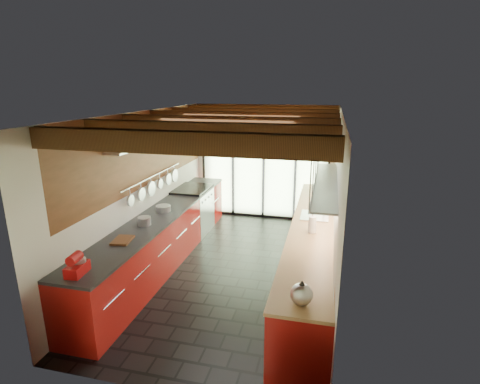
{
  "coord_description": "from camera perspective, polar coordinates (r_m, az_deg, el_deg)",
  "views": [
    {
      "loc": [
        1.45,
        -5.56,
        3.01
      ],
      "look_at": [
        0.0,
        0.4,
        1.25
      ],
      "focal_mm": 28.0,
      "sensor_mm": 36.0,
      "label": 1
    }
  ],
  "objects": [
    {
      "name": "room_shell",
      "position": [
        5.91,
        -0.94,
        2.73
      ],
      "size": [
        5.5,
        5.5,
        5.5
      ],
      "color": "silver",
      "rests_on": "ground"
    },
    {
      "name": "paper_towel",
      "position": [
        5.58,
        10.95,
        -4.92
      ],
      "size": [
        0.14,
        0.14,
        0.3
      ],
      "color": "white",
      "rests_on": "right_counter"
    },
    {
      "name": "ceiling_beams",
      "position": [
        6.14,
        -0.07,
        10.88
      ],
      "size": [
        3.14,
        5.06,
        4.9
      ],
      "color": "#593316",
      "rests_on": "ground"
    },
    {
      "name": "kettle",
      "position": [
        3.86,
        9.35,
        -14.96
      ],
      "size": [
        0.26,
        0.3,
        0.26
      ],
      "color": "silver",
      "rests_on": "right_counter"
    },
    {
      "name": "sink_assembly",
      "position": [
        6.31,
        11.44,
        -3.29
      ],
      "size": [
        0.45,
        0.52,
        0.43
      ],
      "color": "silver",
      "rests_on": "right_counter"
    },
    {
      "name": "glass_door",
      "position": [
        8.49,
        3.67,
        6.81
      ],
      "size": [
        2.95,
        0.1,
        2.9
      ],
      "color": "#C6EAAD",
      "rests_on": "ground"
    },
    {
      "name": "soap_bottle",
      "position": [
        5.6,
        10.95,
        -5.04
      ],
      "size": [
        0.12,
        0.13,
        0.21
      ],
      "primitive_type": "imported",
      "rotation": [
        0.0,
        0.0,
        0.36
      ],
      "color": "silver",
      "rests_on": "right_counter"
    },
    {
      "name": "right_counter",
      "position": [
        6.12,
        10.88,
        -8.91
      ],
      "size": [
        0.68,
        5.0,
        0.92
      ],
      "color": "#A21512",
      "rests_on": "ground"
    },
    {
      "name": "left_wall_fixtures",
      "position": [
        6.62,
        -12.84,
        5.09
      ],
      "size": [
        0.28,
        2.6,
        0.96
      ],
      "color": "silver",
      "rests_on": "ground"
    },
    {
      "name": "left_counter",
      "position": [
        6.7,
        -11.58,
        -6.71
      ],
      "size": [
        0.68,
        5.0,
        0.92
      ],
      "color": "#A21512",
      "rests_on": "ground"
    },
    {
      "name": "pot_large",
      "position": [
        5.98,
        -14.36,
        -4.31
      ],
      "size": [
        0.26,
        0.26,
        0.13
      ],
      "primitive_type": "cylinder",
      "rotation": [
        0.0,
        0.0,
        0.34
      ],
      "color": "silver",
      "rests_on": "left_counter"
    },
    {
      "name": "bowl",
      "position": [
        6.84,
        11.5,
        -1.89
      ],
      "size": [
        0.25,
        0.25,
        0.05
      ],
      "primitive_type": "imported",
      "rotation": [
        0.0,
        0.0,
        -0.12
      ],
      "color": "silver",
      "rests_on": "right_counter"
    },
    {
      "name": "upper_cabinets_right",
      "position": [
        5.98,
        13.23,
        4.39
      ],
      "size": [
        0.34,
        3.0,
        3.0
      ],
      "color": "silver",
      "rests_on": "ground"
    },
    {
      "name": "pot_small",
      "position": [
        6.56,
        -11.61,
        -2.46
      ],
      "size": [
        0.33,
        0.33,
        0.1
      ],
      "primitive_type": "cylinder",
      "rotation": [
        0.0,
        0.0,
        0.37
      ],
      "color": "silver",
      "rests_on": "left_counter"
    },
    {
      "name": "stand_mixer",
      "position": [
        4.73,
        -23.55,
        -10.23
      ],
      "size": [
        0.2,
        0.31,
        0.27
      ],
      "color": "#B10E0E",
      "rests_on": "left_counter"
    },
    {
      "name": "cutting_board",
      "position": [
        5.48,
        -17.46,
        -7.02
      ],
      "size": [
        0.29,
        0.37,
        0.03
      ],
      "primitive_type": "cube",
      "rotation": [
        0.0,
        0.0,
        0.15
      ],
      "color": "brown",
      "rests_on": "left_counter"
    },
    {
      "name": "range_stove",
      "position": [
        7.94,
        -7.19,
        -2.78
      ],
      "size": [
        0.66,
        0.9,
        0.97
      ],
      "color": "silver",
      "rests_on": "ground"
    },
    {
      "name": "ground",
      "position": [
        6.49,
        -0.87,
        -11.63
      ],
      "size": [
        5.5,
        5.5,
        0.0
      ],
      "primitive_type": "plane",
      "color": "black",
      "rests_on": "ground"
    }
  ]
}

